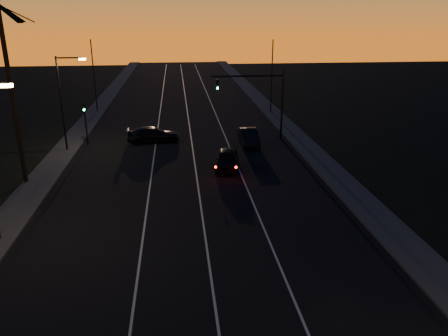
{
  "coord_description": "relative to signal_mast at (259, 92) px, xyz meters",
  "views": [
    {
      "loc": [
        -0.83,
        -1.69,
        11.92
      ],
      "look_at": [
        1.84,
        22.67,
        3.24
      ],
      "focal_mm": 35.0,
      "sensor_mm": 36.0,
      "label": 1
    }
  ],
  "objects": [
    {
      "name": "road",
      "position": [
        -7.14,
        -9.99,
        -4.78
      ],
      "size": [
        20.0,
        170.0,
        0.01
      ],
      "primitive_type": "cube",
      "color": "black",
      "rests_on": "ground"
    },
    {
      "name": "sidewalk_left",
      "position": [
        -18.34,
        -9.99,
        -4.7
      ],
      "size": [
        2.4,
        170.0,
        0.16
      ],
      "primitive_type": "cube",
      "color": "#393936",
      "rests_on": "ground"
    },
    {
      "name": "sidewalk_right",
      "position": [
        4.06,
        -9.99,
        -4.7
      ],
      "size": [
        2.4,
        170.0,
        0.16
      ],
      "primitive_type": "cube",
      "color": "#393936",
      "rests_on": "ground"
    },
    {
      "name": "lane_stripe_left",
      "position": [
        -10.14,
        -9.99,
        -4.76
      ],
      "size": [
        0.12,
        160.0,
        0.01
      ],
      "primitive_type": "cube",
      "color": "silver",
      "rests_on": "road"
    },
    {
      "name": "lane_stripe_mid",
      "position": [
        -6.64,
        -9.99,
        -4.76
      ],
      "size": [
        0.12,
        160.0,
        0.01
      ],
      "primitive_type": "cube",
      "color": "silver",
      "rests_on": "road"
    },
    {
      "name": "lane_stripe_right",
      "position": [
        -3.14,
        -9.99,
        -4.76
      ],
      "size": [
        0.12,
        160.0,
        0.01
      ],
      "primitive_type": "cube",
      "color": "silver",
      "rests_on": "road"
    },
    {
      "name": "palm_far",
      "position": [
        -19.34,
        -9.99,
        2.83
      ],
      "size": [
        4.25,
        4.16,
        12.53
      ],
      "color": "black",
      "rests_on": "ground"
    },
    {
      "name": "streetlight_left_far",
      "position": [
        -17.82,
        -1.99,
        0.28
      ],
      "size": [
        2.55,
        0.26,
        8.5
      ],
      "color": "black",
      "rests_on": "ground"
    },
    {
      "name": "signal_mast",
      "position": [
        0.0,
        0.0,
        0.0
      ],
      "size": [
        7.1,
        0.41,
        7.0
      ],
      "color": "black",
      "rests_on": "ground"
    },
    {
      "name": "signal_post",
      "position": [
        -16.64,
        -0.01,
        -1.89
      ],
      "size": [
        0.28,
        0.37,
        4.2
      ],
      "color": "black",
      "rests_on": "ground"
    },
    {
      "name": "far_pole_left",
      "position": [
        -18.14,
        15.01,
        -0.28
      ],
      "size": [
        0.14,
        0.14,
        9.0
      ],
      "primitive_type": "cylinder",
      "color": "black",
      "rests_on": "ground"
    },
    {
      "name": "far_pole_right",
      "position": [
        3.86,
        12.01,
        -0.28
      ],
      "size": [
        0.14,
        0.14,
        9.0
      ],
      "primitive_type": "cylinder",
      "color": "black",
      "rests_on": "ground"
    },
    {
      "name": "lead_car",
      "position": [
        -4.07,
        -8.28,
        -4.0
      ],
      "size": [
        2.47,
        5.22,
        1.54
      ],
      "color": "black",
      "rests_on": "road"
    },
    {
      "name": "right_car",
      "position": [
        -1.22,
        -1.75,
        -4.01
      ],
      "size": [
        1.65,
        4.63,
        1.52
      ],
      "color": "black",
      "rests_on": "road"
    },
    {
      "name": "cross_car",
      "position": [
        -10.4,
        0.19,
        -4.03
      ],
      "size": [
        5.3,
        2.6,
        1.48
      ],
      "color": "black",
      "rests_on": "road"
    }
  ]
}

